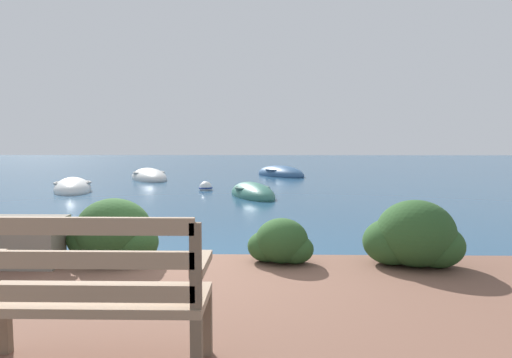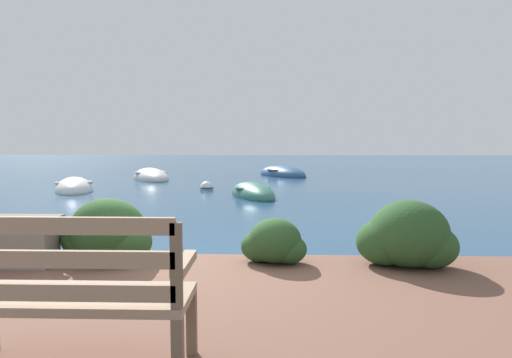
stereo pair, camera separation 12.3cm
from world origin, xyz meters
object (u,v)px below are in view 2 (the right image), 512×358
object	(u,v)px
rowboat_nearest	(253,194)
rowboat_far	(151,178)
park_bench	(71,291)
rowboat_mid	(74,189)
rowboat_outer	(282,174)
mooring_buoy	(207,188)

from	to	relation	value
rowboat_nearest	rowboat_far	distance (m)	6.70
park_bench	rowboat_mid	world-z (taller)	park_bench
rowboat_far	rowboat_outer	world-z (taller)	rowboat_outer
rowboat_nearest	rowboat_outer	size ratio (longest dim) A/B	0.83
rowboat_mid	mooring_buoy	size ratio (longest dim) A/B	5.81
mooring_buoy	rowboat_nearest	bearing A→B (deg)	-46.60
rowboat_nearest	rowboat_far	bearing A→B (deg)	-162.71
park_bench	rowboat_mid	bearing A→B (deg)	112.62
rowboat_far	rowboat_outer	xyz separation A→B (m)	(5.16, 1.83, 0.00)
rowboat_nearest	rowboat_mid	world-z (taller)	rowboat_mid
rowboat_nearest	rowboat_far	xyz separation A→B (m)	(-4.17, 5.25, 0.01)
park_bench	rowboat_outer	world-z (taller)	park_bench
rowboat_mid	park_bench	bearing A→B (deg)	2.76
rowboat_outer	park_bench	bearing A→B (deg)	-38.58
mooring_buoy	rowboat_outer	bearing A→B (deg)	65.89
rowboat_nearest	mooring_buoy	size ratio (longest dim) A/B	5.97
park_bench	rowboat_mid	size ratio (longest dim) A/B	0.53
rowboat_far	rowboat_nearest	bearing A→B (deg)	12.02
rowboat_far	mooring_buoy	xyz separation A→B (m)	(2.69, -3.69, 0.00)
park_bench	mooring_buoy	xyz separation A→B (m)	(-0.84, 11.39, -0.63)
rowboat_outer	mooring_buoy	size ratio (longest dim) A/B	7.19
park_bench	rowboat_outer	xyz separation A→B (m)	(1.63, 16.91, -0.64)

